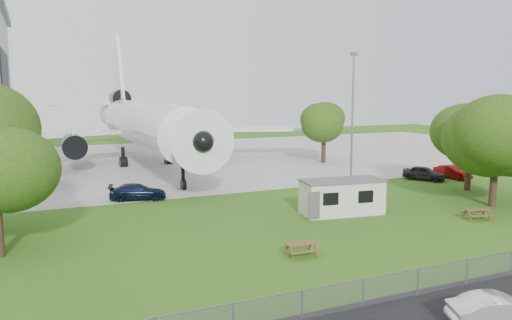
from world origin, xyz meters
name	(u,v)px	position (x,y,z in m)	size (l,w,h in m)	color
ground	(297,241)	(0.00, 0.00, 0.00)	(160.00, 160.00, 0.00)	#3E7419
concrete_apron	(157,161)	(0.00, 38.00, 0.01)	(120.00, 46.00, 0.03)	#B7B7B2
airliner	(144,122)	(-2.00, 35.86, 5.27)	(46.36, 47.73, 17.69)	white
site_cabin	(342,197)	(6.41, 4.69, 1.31)	(6.91, 3.52, 2.62)	silver
picnic_west	(301,256)	(-1.12, -2.50, 0.00)	(1.80, 1.50, 0.76)	brown
picnic_east	(476,219)	(14.37, -0.71, 0.00)	(1.80, 1.50, 0.76)	brown
fence	(400,300)	(0.00, -9.50, 0.00)	(58.00, 0.04, 1.30)	gray
lamp_mast	(352,132)	(8.20, 6.20, 6.00)	(0.16, 0.16, 12.00)	slate
tree_east_front	(497,137)	(18.85, 1.81, 5.63)	(7.46, 7.46, 9.37)	#382619
tree_east_back	(471,132)	(22.08, 7.36, 5.45)	(6.73, 6.73, 8.83)	#382619
tree_far_apron	(324,122)	(19.22, 28.03, 5.18)	(5.67, 5.67, 8.03)	#382619
car_centre_sedan	(501,312)	(1.80, -13.28, 0.66)	(1.40, 4.02, 1.33)	silver
car_ne_hatch	(424,173)	(22.15, 13.11, 0.72)	(1.71, 4.24, 1.45)	black
car_ne_sedan	(452,172)	(25.59, 12.66, 0.68)	(1.43, 4.10, 1.35)	maroon
car_apron_van	(138,192)	(-6.76, 15.74, 0.69)	(1.92, 4.73, 1.37)	black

